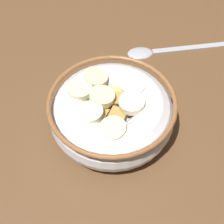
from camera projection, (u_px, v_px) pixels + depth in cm
name	position (u px, v px, depth cm)	size (l,w,h in cm)	color
ground_plane	(112.00, 129.00, 41.38)	(94.20, 94.20, 2.00)	brown
cereal_bowl	(112.00, 112.00, 38.15)	(15.85, 15.85, 6.14)	silver
spoon	(157.00, 50.00, 48.99)	(12.50, 14.28, 0.80)	#A5A5AD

